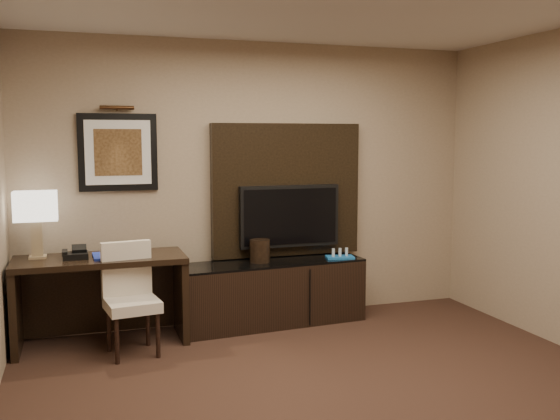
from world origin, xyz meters
name	(u,v)px	position (x,y,z in m)	size (l,w,h in m)	color
wall_back	(255,182)	(0.00, 2.50, 1.35)	(4.50, 0.01, 2.70)	gray
desk	(101,301)	(-1.50, 2.10, 0.38)	(1.43, 0.61, 0.77)	black
credenza	(272,293)	(0.08, 2.20, 0.31)	(1.77, 0.49, 0.61)	black
tv_wall_panel	(286,190)	(0.30, 2.44, 1.27)	(1.50, 0.12, 1.30)	black
tv	(289,216)	(0.30, 2.34, 1.02)	(1.00, 0.08, 0.60)	black
artwork	(118,152)	(-1.30, 2.48, 1.65)	(0.70, 0.04, 0.70)	black
picture_light	(117,108)	(-1.30, 2.44, 2.05)	(0.04, 0.04, 0.30)	#3C2413
desk_chair	(132,304)	(-1.27, 1.74, 0.43)	(0.41, 0.48, 0.86)	beige
table_lamp	(36,228)	(-2.00, 2.21, 1.03)	(0.32, 0.18, 0.52)	tan
desk_phone	(76,253)	(-1.70, 2.09, 0.82)	(0.20, 0.18, 0.10)	black
blue_folder	(108,256)	(-1.44, 2.08, 0.78)	(0.24, 0.32, 0.02)	#1A2FAA
book	(116,244)	(-1.36, 2.08, 0.88)	(0.16, 0.02, 0.22)	gray
ice_bucket	(260,251)	(-0.04, 2.21, 0.72)	(0.19, 0.19, 0.21)	black
minibar_tray	(340,253)	(0.76, 2.14, 0.66)	(0.27, 0.16, 0.10)	#1B66B3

